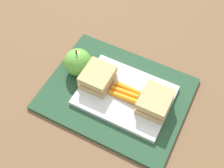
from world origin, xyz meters
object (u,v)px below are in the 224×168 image
at_px(food_tray, 125,95).
at_px(apple, 78,62).
at_px(sandwich_half_left, 155,102).
at_px(carrot_sticks_bundle, 125,93).
at_px(sandwich_half_right, 98,77).

bearing_deg(food_tray, apple, -6.72).
bearing_deg(apple, sandwich_half_left, 175.61).
bearing_deg(apple, carrot_sticks_bundle, 173.16).
relative_size(food_tray, carrot_sticks_bundle, 2.93).
relative_size(sandwich_half_left, carrot_sticks_bundle, 1.02).
height_order(food_tray, carrot_sticks_bundle, carrot_sticks_bundle).
height_order(food_tray, sandwich_half_left, sandwich_half_left).
bearing_deg(carrot_sticks_bundle, food_tray, -62.90).
height_order(carrot_sticks_bundle, apple, apple).
relative_size(food_tray, apple, 2.73).
bearing_deg(carrot_sticks_bundle, apple, -6.84).
xyz_separation_m(food_tray, carrot_sticks_bundle, (-0.00, 0.00, 0.01)).
distance_m(carrot_sticks_bundle, apple, 0.15).
height_order(food_tray, sandwich_half_right, sandwich_half_right).
relative_size(sandwich_half_left, sandwich_half_right, 1.00).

